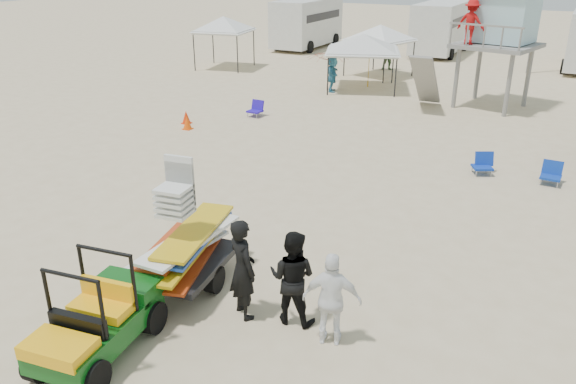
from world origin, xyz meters
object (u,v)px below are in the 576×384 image
at_px(utility_cart, 93,313).
at_px(surf_trailer, 183,243).
at_px(man_left, 243,269).
at_px(lifeguard_tower, 499,20).

distance_m(utility_cart, surf_trailer, 2.34).
xyz_separation_m(utility_cart, man_left, (1.52, 2.03, 0.16)).
bearing_deg(utility_cart, surf_trailer, 89.96).
bearing_deg(man_left, utility_cart, 85.39).
bearing_deg(utility_cart, lifeguard_tower, 82.04).
height_order(utility_cart, surf_trailer, surf_trailer).
distance_m(utility_cart, lifeguard_tower, 20.38).
xyz_separation_m(surf_trailer, man_left, (1.52, -0.30, -0.01)).
height_order(utility_cart, lifeguard_tower, lifeguard_tower).
xyz_separation_m(utility_cart, surf_trailer, (0.00, 2.33, 0.16)).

